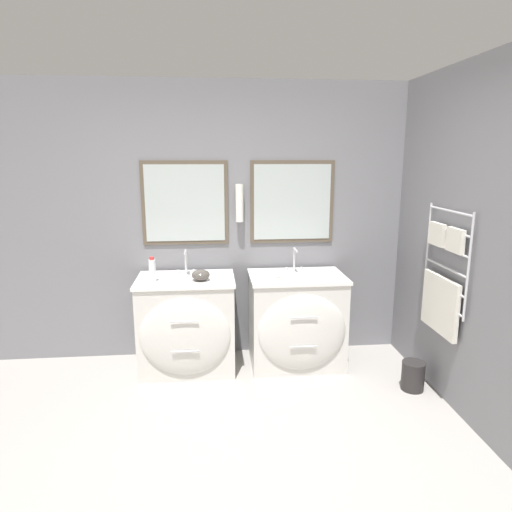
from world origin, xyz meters
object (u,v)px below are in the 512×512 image
object	(u,v)px
vanity_left	(187,324)
amenity_bowl	(201,275)
vanity_right	(297,320)
toiletry_bottle	(152,270)
waste_bin	(413,375)

from	to	relation	value
vanity_left	amenity_bowl	bearing A→B (deg)	-21.38
vanity_left	vanity_right	bearing A→B (deg)	0.00
vanity_right	toiletry_bottle	distance (m)	1.39
vanity_left	toiletry_bottle	xyz separation A→B (m)	(-0.27, -0.06, 0.52)
toiletry_bottle	waste_bin	bearing A→B (deg)	-12.89
vanity_left	waste_bin	world-z (taller)	vanity_left
vanity_right	waste_bin	bearing A→B (deg)	-32.04
toiletry_bottle	amenity_bowl	xyz separation A→B (m)	(0.41, 0.00, -0.06)
amenity_bowl	vanity_left	bearing A→B (deg)	158.62
toiletry_bottle	vanity_left	bearing A→B (deg)	12.18
vanity_left	waste_bin	distance (m)	2.00
vanity_right	toiletry_bottle	bearing A→B (deg)	-177.36
toiletry_bottle	waste_bin	world-z (taller)	toiletry_bottle
vanity_right	amenity_bowl	xyz separation A→B (m)	(-0.87, -0.05, 0.47)
waste_bin	vanity_left	bearing A→B (deg)	163.66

